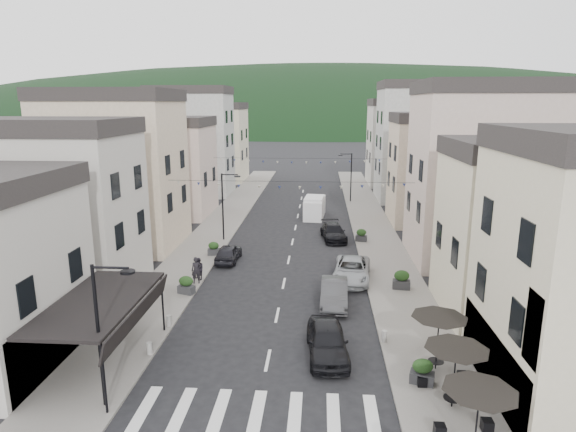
# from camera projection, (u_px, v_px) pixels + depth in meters

# --- Properties ---
(sidewalk_left) EXTENTS (4.00, 76.00, 0.12)m
(sidewalk_left) POSITION_uv_depth(u_px,v_px,m) (222.00, 223.00, 48.48)
(sidewalk_left) COLOR slate
(sidewalk_left) RESTS_ON ground
(sidewalk_right) EXTENTS (4.00, 76.00, 0.12)m
(sidewalk_right) POSITION_uv_depth(u_px,v_px,m) (372.00, 226.00, 47.49)
(sidewalk_right) COLOR slate
(sidewalk_right) RESTS_ON ground
(hill_backdrop) EXTENTS (640.00, 360.00, 70.00)m
(hill_backdrop) POSITION_uv_depth(u_px,v_px,m) (317.00, 122.00, 308.31)
(hill_backdrop) COLOR black
(hill_backdrop) RESTS_ON ground
(boutique_awning) EXTENTS (3.77, 7.50, 3.28)m
(boutique_awning) POSITION_uv_depth(u_px,v_px,m) (104.00, 303.00, 21.54)
(boutique_awning) COLOR black
(boutique_awning) RESTS_ON ground
(buildings_row_left) EXTENTS (10.20, 54.16, 14.00)m
(buildings_row_left) POSITION_uv_depth(u_px,v_px,m) (168.00, 156.00, 53.14)
(buildings_row_left) COLOR beige
(buildings_row_left) RESTS_ON ground
(buildings_row_right) EXTENTS (10.20, 54.16, 14.50)m
(buildings_row_right) POSITION_uv_depth(u_px,v_px,m) (437.00, 158.00, 50.06)
(buildings_row_right) COLOR beige
(buildings_row_right) RESTS_ON ground
(cafe_terrace) EXTENTS (2.50, 8.10, 2.53)m
(cafe_terrace) POSITION_uv_depth(u_px,v_px,m) (456.00, 355.00, 18.59)
(cafe_terrace) COLOR black
(cafe_terrace) RESTS_ON ground
(streetlamp_left_near) EXTENTS (1.70, 0.56, 6.00)m
(streetlamp_left_near) POSITION_uv_depth(u_px,v_px,m) (104.00, 322.00, 18.39)
(streetlamp_left_near) COLOR black
(streetlamp_left_near) RESTS_ON ground
(streetlamp_left_far) EXTENTS (1.70, 0.56, 6.00)m
(streetlamp_left_far) POSITION_uv_depth(u_px,v_px,m) (226.00, 200.00, 41.71)
(streetlamp_left_far) COLOR black
(streetlamp_left_far) RESTS_ON ground
(streetlamp_right_far) EXTENTS (1.70, 0.56, 6.00)m
(streetlamp_right_far) POSITION_uv_depth(u_px,v_px,m) (349.00, 172.00, 58.43)
(streetlamp_right_far) COLOR black
(streetlamp_right_far) RESTS_ON ground
(bollards) EXTENTS (11.66, 10.26, 0.60)m
(bollards) POSITION_uv_depth(u_px,v_px,m) (267.00, 358.00, 22.16)
(bollards) COLOR gray
(bollards) RESTS_ON ground
(bunting_near) EXTENTS (19.00, 0.28, 0.62)m
(bunting_near) POSITION_uv_depth(u_px,v_px,m) (290.00, 186.00, 36.99)
(bunting_near) COLOR black
(bunting_near) RESTS_ON ground
(bunting_far) EXTENTS (19.00, 0.28, 0.62)m
(bunting_far) POSITION_uv_depth(u_px,v_px,m) (299.00, 161.00, 52.53)
(bunting_far) COLOR black
(bunting_far) RESTS_ON ground
(parked_car_a) EXTENTS (2.22, 4.76, 1.57)m
(parked_car_a) POSITION_uv_depth(u_px,v_px,m) (327.00, 341.00, 22.99)
(parked_car_a) COLOR black
(parked_car_a) RESTS_ON ground
(parked_car_b) EXTENTS (1.72, 4.55, 1.48)m
(parked_car_b) POSITION_uv_depth(u_px,v_px,m) (334.00, 293.00, 28.91)
(parked_car_b) COLOR #37373A
(parked_car_b) RESTS_ON ground
(parked_car_c) EXTENTS (2.97, 5.49, 1.46)m
(parked_car_c) POSITION_uv_depth(u_px,v_px,m) (352.00, 270.00, 32.91)
(parked_car_c) COLOR #95989D
(parked_car_c) RESTS_ON ground
(parked_car_d) EXTENTS (2.56, 4.97, 1.38)m
(parked_car_d) POSITION_uv_depth(u_px,v_px,m) (333.00, 232.00, 42.76)
(parked_car_d) COLOR black
(parked_car_d) RESTS_ON ground
(parked_car_e) EXTENTS (1.68, 3.96, 1.34)m
(parked_car_e) POSITION_uv_depth(u_px,v_px,m) (228.00, 253.00, 36.87)
(parked_car_e) COLOR black
(parked_car_e) RESTS_ON ground
(delivery_van) EXTENTS (2.32, 5.00, 2.33)m
(delivery_van) POSITION_uv_depth(u_px,v_px,m) (315.00, 207.00, 50.98)
(delivery_van) COLOR white
(delivery_van) RESTS_ON ground
(pedestrian_a) EXTENTS (0.72, 0.53, 1.79)m
(pedestrian_a) POSITION_uv_depth(u_px,v_px,m) (196.00, 270.00, 32.00)
(pedestrian_a) COLOR black
(pedestrian_a) RESTS_ON sidewalk_left
(pedestrian_b) EXTENTS (0.94, 0.93, 1.53)m
(pedestrian_b) POSITION_uv_depth(u_px,v_px,m) (199.00, 269.00, 32.66)
(pedestrian_b) COLOR black
(pedestrian_b) RESTS_ON sidewalk_left
(planter_la) EXTENTS (1.16, 0.88, 1.15)m
(planter_la) POSITION_uv_depth(u_px,v_px,m) (186.00, 285.00, 30.33)
(planter_la) COLOR #303033
(planter_la) RESTS_ON sidewalk_left
(planter_lb) EXTENTS (1.01, 0.64, 1.07)m
(planter_lb) POSITION_uv_depth(u_px,v_px,m) (214.00, 249.00, 38.08)
(planter_lb) COLOR #2F2F31
(planter_lb) RESTS_ON sidewalk_left
(planter_ra) EXTENTS (1.12, 0.83, 1.13)m
(planter_ra) POSITION_uv_depth(u_px,v_px,m) (422.00, 371.00, 20.57)
(planter_ra) COLOR #2E2E30
(planter_ra) RESTS_ON sidewalk_right
(planter_rb) EXTENTS (1.18, 0.75, 1.24)m
(planter_rb) POSITION_uv_depth(u_px,v_px,m) (402.00, 280.00, 31.10)
(planter_rb) COLOR #2B2A2D
(planter_rb) RESTS_ON sidewalk_right
(planter_rc) EXTENTS (1.06, 0.71, 1.09)m
(planter_rc) POSITION_uv_depth(u_px,v_px,m) (361.00, 235.00, 41.88)
(planter_rc) COLOR #2C2D2F
(planter_rc) RESTS_ON sidewalk_right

